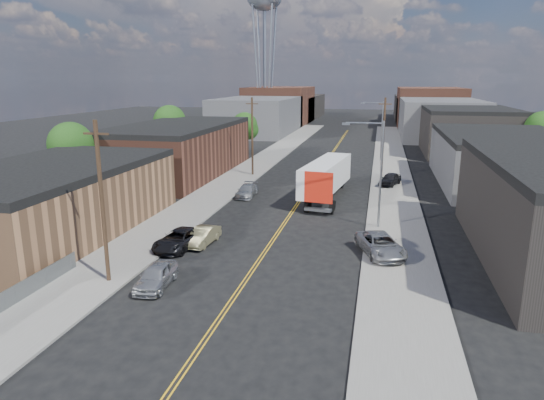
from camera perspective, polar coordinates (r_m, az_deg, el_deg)
The scene contains 31 objects.
ground at distance 76.44m, azimuth 6.58°, elevation 4.76°, with size 260.00×260.00×0.00m, color black.
centerline at distance 61.78m, azimuth 5.09°, elevation 2.58°, with size 0.32×120.00×0.01m, color gold.
sidewalk_left at distance 63.66m, azimuth -3.42°, elevation 3.02°, with size 5.00×140.00×0.15m, color slate.
sidewalk_right at distance 61.30m, azimuth 13.93°, elevation 2.19°, with size 5.00×140.00×0.15m, color slate.
warehouse_tan at distance 42.95m, azimuth -24.71°, elevation 0.04°, with size 12.00×22.00×5.60m.
warehouse_brown at distance 65.04m, azimuth -10.97°, elevation 5.90°, with size 12.00×26.00×6.60m.
industrial_right_b at distance 63.37m, azimuth 25.47°, elevation 4.35°, with size 14.00×24.00×6.10m.
industrial_right_c at distance 88.62m, azimuth 21.94°, elevation 7.60°, with size 14.00×22.00×7.60m.
skyline_left_a at distance 113.80m, azimuth -1.63°, elevation 9.92°, with size 16.00×30.00×8.00m, color #3B3C3E.
skyline_right_a at distance 111.04m, azimuth 19.09°, elevation 9.06°, with size 16.00×30.00×8.00m, color #3B3C3E.
skyline_left_b at distance 138.06m, azimuth 0.95°, elevation 11.07°, with size 16.00×26.00×10.00m, color #542E21.
skyline_right_b at distance 135.80m, azimuth 18.00°, elevation 10.35°, with size 16.00×26.00×10.00m, color #542E21.
skyline_left_c at distance 157.76m, azimuth 2.43°, elevation 10.89°, with size 16.00×40.00×7.00m, color black.
skyline_right_c at distance 155.78m, azimuth 17.31°, elevation 10.24°, with size 16.00×40.00×7.00m, color black.
water_tower at distance 129.85m, azimuth -0.90°, elevation 22.23°, with size 9.00×9.00×36.90m.
streetlight_near at distance 40.65m, azimuth 12.17°, elevation 3.93°, with size 3.39×0.25×9.00m.
streetlight_far at distance 75.37m, azimuth 12.51°, elevation 8.47°, with size 3.39×0.25×9.00m.
utility_pole_left_near at distance 30.54m, azimuth -19.36°, elevation -0.23°, with size 1.60×0.26×10.00m.
utility_pole_left_far at distance 62.54m, azimuth -2.34°, elevation 7.53°, with size 1.60×0.26×10.00m.
utility_pole_right at distance 63.46m, azimuth 12.97°, elevation 7.28°, with size 1.60×0.26×10.00m.
tree_left_near at distance 55.53m, azimuth -22.50°, elevation 5.68°, with size 4.85×4.76×7.91m.
tree_left_mid at distance 77.18m, azimuth -11.89°, elevation 8.75°, with size 5.10×5.04×8.37m.
tree_left_far at distance 80.42m, azimuth -3.20°, elevation 8.57°, with size 4.35×4.20×6.97m.
tree_right_far at distance 78.62m, azimuth 29.21°, elevation 7.14°, with size 4.85×4.76×7.91m.
semi_truck at distance 51.82m, azimuth 6.55°, elevation 2.93°, with size 4.26×15.88×4.08m.
car_left_a at distance 30.39m, azimuth -13.48°, elevation -8.68°, with size 1.68×4.17×1.42m, color #A3A5A8.
car_left_b at distance 37.28m, azimuth -8.14°, elevation -4.21°, with size 1.40×4.00×1.32m, color olive.
car_left_c at distance 36.68m, azimuth -10.89°, elevation -4.58°, with size 2.30×4.99×1.39m, color black.
car_left_d at distance 51.80m, azimuth -2.98°, elevation 1.09°, with size 1.80×4.42×1.28m, color #9B9EA0.
car_right_lot_a at distance 35.19m, azimuth 12.64°, elevation -5.16°, with size 2.42×5.25×1.46m, color gray.
car_right_lot_c at distance 58.41m, azimuth 13.74°, elevation 2.41°, with size 1.68×4.16×1.42m, color black.
Camera 1 is at (7.75, -15.05, 12.28)m, focal length 32.00 mm.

